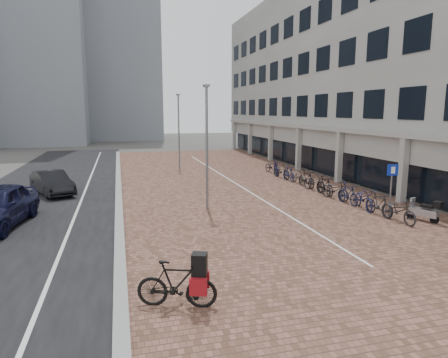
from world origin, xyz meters
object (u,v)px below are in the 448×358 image
at_px(car_dark, 52,183).
at_px(hero_bike, 177,283).
at_px(parking_sign, 392,182).
at_px(scooter_front, 423,210).

distance_m(car_dark, hero_bike, 15.53).
height_order(car_dark, hero_bike, hero_bike).
bearing_deg(parking_sign, car_dark, 158.85).
bearing_deg(scooter_front, hero_bike, 179.48).
distance_m(car_dark, scooter_front, 18.93).
height_order(hero_bike, parking_sign, parking_sign).
height_order(car_dark, scooter_front, car_dark).
relative_size(hero_bike, scooter_front, 1.43).
bearing_deg(hero_bike, car_dark, 38.11).
xyz_separation_m(car_dark, scooter_front, (16.07, -10.02, -0.18)).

